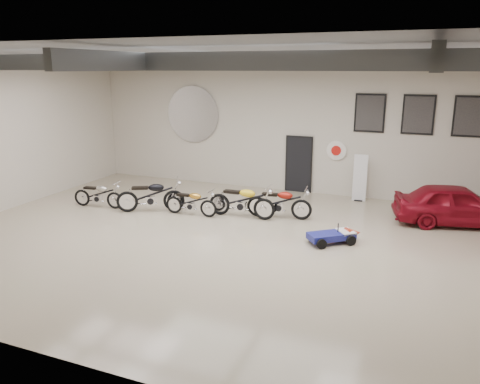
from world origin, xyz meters
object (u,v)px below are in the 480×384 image
at_px(vintage_car, 457,205).
at_px(motorcycle_yellow, 242,200).
at_px(motorcycle_silver, 98,194).
at_px(banner_stand, 360,177).
at_px(go_kart, 336,233).
at_px(motorcycle_black, 150,195).
at_px(motorcycle_gold, 191,202).
at_px(motorcycle_red, 279,202).

bearing_deg(vintage_car, motorcycle_yellow, 92.39).
bearing_deg(motorcycle_yellow, motorcycle_silver, -171.37).
relative_size(banner_stand, go_kart, 1.12).
bearing_deg(motorcycle_silver, motorcycle_black, 1.27).
height_order(motorcycle_gold, motorcycle_yellow, motorcycle_yellow).
relative_size(motorcycle_black, vintage_car, 0.59).
xyz_separation_m(banner_stand, motorcycle_black, (-6.23, -3.91, -0.31)).
height_order(motorcycle_yellow, vintage_car, vintage_car).
relative_size(motorcycle_silver, motorcycle_black, 0.82).
bearing_deg(banner_stand, motorcycle_gold, -144.59).
relative_size(motorcycle_gold, motorcycle_yellow, 0.81).
relative_size(motorcycle_silver, motorcycle_yellow, 0.82).
bearing_deg(vintage_car, motorcycle_gold, 92.14).
height_order(banner_stand, motorcycle_silver, banner_stand).
height_order(go_kart, vintage_car, vintage_car).
bearing_deg(banner_stand, motorcycle_red, -127.47).
height_order(motorcycle_silver, motorcycle_black, motorcycle_black).
height_order(banner_stand, motorcycle_red, banner_stand).
relative_size(motorcycle_black, motorcycle_gold, 1.24).
height_order(motorcycle_red, vintage_car, vintage_car).
distance_m(motorcycle_yellow, go_kart, 3.43).
xyz_separation_m(motorcycle_gold, vintage_car, (7.93, 2.20, 0.17)).
bearing_deg(motorcycle_gold, motorcycle_yellow, 13.06).
distance_m(motorcycle_gold, motorcycle_red, 2.85).
distance_m(motorcycle_black, motorcycle_yellow, 3.08).
bearing_deg(motorcycle_yellow, vintage_car, 15.11).
relative_size(banner_stand, motorcycle_black, 0.80).
bearing_deg(motorcycle_silver, motorcycle_gold, 0.20).
bearing_deg(vintage_car, motorcycle_red, 91.80).
relative_size(motorcycle_gold, vintage_car, 0.48).
height_order(motorcycle_silver, motorcycle_yellow, motorcycle_yellow).
distance_m(banner_stand, vintage_car, 3.51).
xyz_separation_m(motorcycle_silver, motorcycle_gold, (3.37, 0.40, -0.01)).
distance_m(motorcycle_black, motorcycle_gold, 1.44).
bearing_deg(motorcycle_black, motorcycle_gold, -22.77).
bearing_deg(motorcycle_yellow, motorcycle_gold, -166.17).
bearing_deg(vintage_car, motorcycle_black, 90.62).
xyz_separation_m(motorcycle_yellow, go_kart, (3.23, -1.13, -0.28)).
xyz_separation_m(motorcycle_red, vintage_car, (5.19, 1.41, 0.10)).
height_order(motorcycle_black, motorcycle_yellow, motorcycle_black).
relative_size(motorcycle_silver, go_kart, 1.15).
distance_m(motorcycle_black, motorcycle_red, 4.27).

